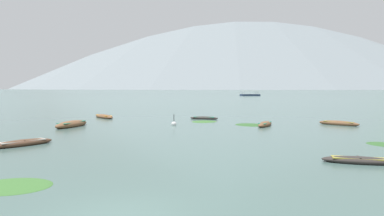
% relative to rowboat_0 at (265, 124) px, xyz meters
% --- Properties ---
extents(ground_plane, '(6000.00, 6000.00, 0.00)m').
position_rel_rowboat_0_xyz_m(ground_plane, '(-6.97, 1476.84, -0.17)').
color(ground_plane, '#425B56').
extents(mountain_0, '(963.79, 963.79, 240.76)m').
position_rel_rowboat_0_xyz_m(mountain_0, '(-1240.77, 1772.88, 120.21)').
color(mountain_0, slate).
rests_on(mountain_0, ground).
extents(mountain_1, '(582.05, 582.05, 187.56)m').
position_rel_rowboat_0_xyz_m(mountain_1, '(-731.95, 1869.43, 93.61)').
color(mountain_1, slate).
rests_on(mountain_1, ground).
extents(mountain_2, '(1943.64, 1943.64, 549.65)m').
position_rel_rowboat_0_xyz_m(mountain_2, '(32.47, 1596.90, 274.65)').
color(mountain_2, slate).
rests_on(mountain_2, ground).
extents(rowboat_0, '(2.17, 3.49, 0.54)m').
position_rel_rowboat_0_xyz_m(rowboat_0, '(0.00, 0.00, 0.00)').
color(rowboat_0, brown).
rests_on(rowboat_0, ground).
extents(rowboat_1, '(3.79, 3.82, 0.54)m').
position_rel_rowboat_0_xyz_m(rowboat_1, '(-18.53, 6.93, -0.00)').
color(rowboat_1, brown).
rests_on(rowboat_1, ground).
extents(rowboat_2, '(3.55, 1.41, 0.40)m').
position_rel_rowboat_0_xyz_m(rowboat_2, '(2.55, -15.41, -0.04)').
color(rowboat_2, '#2D2826').
rests_on(rowboat_2, ground).
extents(rowboat_3, '(2.14, 4.52, 0.72)m').
position_rel_rowboat_0_xyz_m(rowboat_3, '(-18.30, -2.24, 0.05)').
color(rowboat_3, brown).
rests_on(rowboat_3, ground).
extents(rowboat_4, '(3.64, 3.01, 0.54)m').
position_rel_rowboat_0_xyz_m(rowboat_4, '(7.40, 1.58, -0.00)').
color(rowboat_4, brown).
rests_on(rowboat_4, ground).
extents(rowboat_5, '(3.01, 3.57, 0.48)m').
position_rel_rowboat_0_xyz_m(rowboat_5, '(-16.74, -12.28, -0.02)').
color(rowboat_5, '#4C3323').
rests_on(rowboat_5, ground).
extents(rowboat_6, '(3.46, 1.42, 0.39)m').
position_rel_rowboat_0_xyz_m(rowboat_6, '(-6.24, 6.53, -0.05)').
color(rowboat_6, '#2D2826').
rests_on(rowboat_6, ground).
extents(ferry_1, '(9.63, 5.90, 2.54)m').
position_rel_rowboat_0_xyz_m(ferry_1, '(8.98, 124.41, 0.28)').
color(ferry_1, navy).
rests_on(ferry_1, ground).
extents(mooring_buoy, '(0.52, 0.52, 1.25)m').
position_rel_rowboat_0_xyz_m(mooring_buoy, '(-8.84, -0.10, -0.05)').
color(mooring_buoy, silver).
rests_on(mooring_buoy, ground).
extents(weed_patch_0, '(4.08, 3.88, 0.14)m').
position_rel_rowboat_0_xyz_m(weed_patch_0, '(-1.26, 0.80, -0.17)').
color(weed_patch_0, '#2D5628').
rests_on(weed_patch_0, ground).
extents(weed_patch_2, '(3.16, 2.47, 0.14)m').
position_rel_rowboat_0_xyz_m(weed_patch_2, '(-11.93, -20.55, -0.17)').
color(weed_patch_2, '#38662D').
rests_on(weed_patch_2, ground).
extents(weed_patch_4, '(3.63, 3.48, 0.14)m').
position_rel_rowboat_0_xyz_m(weed_patch_4, '(-6.04, 3.50, -0.17)').
color(weed_patch_4, '#38662D').
rests_on(weed_patch_4, ground).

